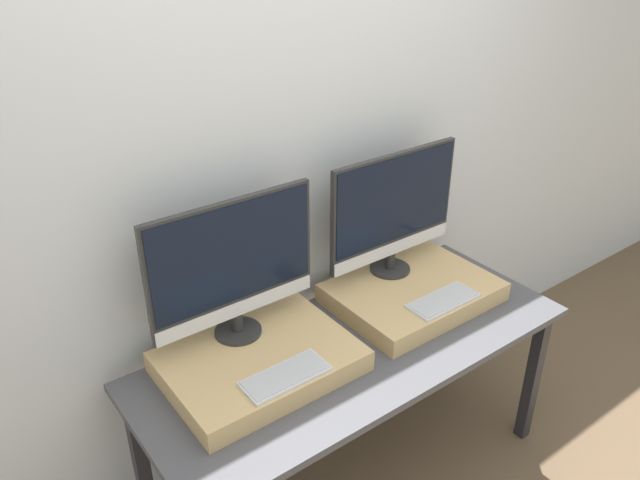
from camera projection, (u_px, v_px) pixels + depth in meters
name	position (u px, v px, depth m)	size (l,w,h in m)	color
wall_back	(290.00, 163.00, 2.35)	(8.00, 0.04, 2.60)	silver
workbench	(355.00, 359.00, 2.37)	(1.68, 0.69, 0.71)	#47474C
wooden_riser_left	(259.00, 361.00, 2.18)	(0.65, 0.48, 0.08)	tan
monitor_left	(233.00, 265.00, 2.13)	(0.63, 0.17, 0.53)	#282828
keyboard_left	(285.00, 376.00, 2.04)	(0.30, 0.13, 0.01)	silver
wooden_riser_right	(413.00, 292.00, 2.58)	(0.65, 0.48, 0.08)	tan
monitor_right	(394.00, 209.00, 2.52)	(0.63, 0.17, 0.53)	#282828
keyboard_right	(443.00, 301.00, 2.44)	(0.30, 0.13, 0.01)	silver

